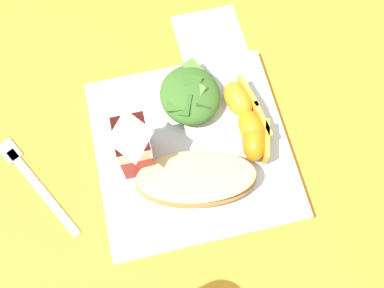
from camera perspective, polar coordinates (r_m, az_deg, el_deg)
ground at (r=0.66m, az=0.00°, el=-0.85°), size 3.00×3.00×0.00m
white_plate at (r=0.65m, az=0.00°, el=-0.59°), size 0.28×0.28×0.02m
cheesy_pizza_bread at (r=0.61m, az=0.55°, el=-4.59°), size 0.11×0.18×0.04m
green_salad_pile at (r=0.66m, az=-0.26°, el=6.39°), size 0.11×0.09×0.05m
milk_carton at (r=0.59m, az=-7.61°, el=-0.16°), size 0.06×0.05×0.11m
orange_wedge_front at (r=0.63m, az=8.26°, el=0.37°), size 0.07×0.05×0.04m
orange_wedge_middle at (r=0.64m, az=7.81°, el=2.34°), size 0.06×0.04×0.04m
orange_wedge_rear at (r=0.66m, az=6.10°, el=5.82°), size 0.07×0.05×0.04m
paper_napkin at (r=0.76m, az=2.33°, el=13.72°), size 0.11×0.11×0.00m
metal_fork at (r=0.68m, az=-19.99°, el=-4.26°), size 0.17×0.11×0.01m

